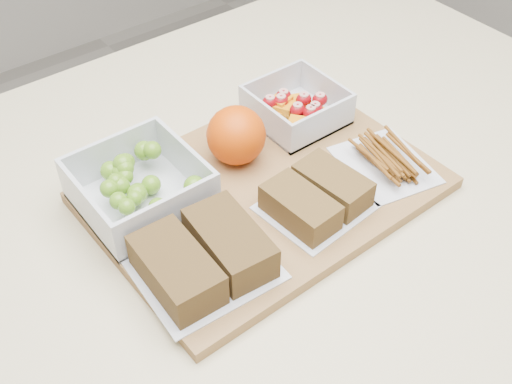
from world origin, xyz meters
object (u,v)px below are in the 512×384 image
at_px(cutting_board, 264,190).
at_px(pretzel_bag, 386,158).
at_px(sandwich_bag_center, 316,197).
at_px(grape_container, 140,186).
at_px(fruit_container, 296,108).
at_px(sandwich_bag_left, 204,257).
at_px(orange, 236,135).

distance_m(cutting_board, pretzel_bag, 0.16).
bearing_deg(sandwich_bag_center, grape_container, 139.30).
bearing_deg(fruit_container, sandwich_bag_center, -122.35).
relative_size(sandwich_bag_left, sandwich_bag_center, 1.17).
bearing_deg(grape_container, pretzel_bag, -25.38).
bearing_deg(pretzel_bag, orange, 138.12).
height_order(fruit_container, orange, orange).
bearing_deg(grape_container, fruit_container, 2.84).
relative_size(grape_container, sandwich_bag_left, 0.92).
bearing_deg(fruit_container, orange, -171.21).
distance_m(cutting_board, orange, 0.08).
distance_m(cutting_board, grape_container, 0.16).
bearing_deg(orange, cutting_board, -93.34).
distance_m(sandwich_bag_left, pretzel_bag, 0.29).
bearing_deg(pretzel_bag, cutting_board, 156.10).
xyz_separation_m(fruit_container, orange, (-0.12, -0.02, 0.02)).
height_order(orange, pretzel_bag, orange).
bearing_deg(sandwich_bag_left, sandwich_bag_center, -0.58).
bearing_deg(pretzel_bag, grape_container, 154.62).
bearing_deg(grape_container, cutting_board, -26.96).
relative_size(grape_container, fruit_container, 1.22).
height_order(cutting_board, orange, orange).
height_order(grape_container, fruit_container, grape_container).
xyz_separation_m(orange, pretzel_bag, (0.15, -0.13, -0.03)).
xyz_separation_m(sandwich_bag_center, pretzel_bag, (0.12, 0.00, -0.00)).
height_order(grape_container, sandwich_bag_center, grape_container).
xyz_separation_m(cutting_board, sandwich_bag_left, (-0.14, -0.07, 0.03)).
xyz_separation_m(sandwich_bag_left, sandwich_bag_center, (0.16, -0.00, -0.00)).
distance_m(fruit_container, pretzel_bag, 0.15).
height_order(sandwich_bag_left, sandwich_bag_center, sandwich_bag_left).
relative_size(orange, pretzel_bag, 0.54).
relative_size(orange, sandwich_bag_center, 0.59).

